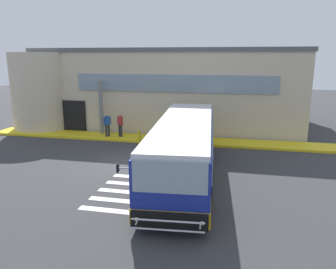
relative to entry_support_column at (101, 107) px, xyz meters
name	(u,v)px	position (x,y,z in m)	size (l,w,h in m)	color
ground_plane	(133,161)	(4.16, -5.40, -2.05)	(80.00, 90.00, 0.02)	#353538
bay_paint_stripes	(148,194)	(6.16, -9.60, -2.04)	(4.40, 3.96, 0.01)	silver
terminal_building	(167,86)	(3.48, 6.20, 1.07)	(21.96, 13.80, 6.23)	beige
boarding_curb	(155,139)	(4.16, -0.60, -1.97)	(24.16, 2.00, 0.15)	yellow
entry_support_column	(101,107)	(0.00, 0.00, 0.00)	(0.28, 0.28, 3.79)	slate
bus_main_foreground	(185,149)	(7.29, -7.03, -0.71)	(3.57, 12.23, 2.70)	navy
passenger_near_column	(107,123)	(0.80, -0.89, -0.96)	(0.40, 0.50, 1.68)	#2D2D33
passenger_by_doorway	(120,124)	(1.69, -0.72, -0.96)	(0.52, 0.38, 1.68)	#2D2D33
safety_bollard_yellow	(139,137)	(3.39, -1.80, -1.59)	(0.18, 0.18, 0.90)	yellow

